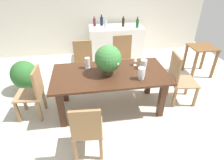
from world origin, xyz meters
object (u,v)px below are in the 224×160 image
kitchen_counter (116,43)px  wine_bottle_tall (94,22)px  dining_table (110,79)px  crystal_vase_center_near (144,63)px  wine_bottle_clear (123,22)px  flower_centerpiece (108,59)px  potted_plant_floor (24,75)px  crystal_vase_right (87,62)px  wine_bottle_green (105,24)px  side_table (201,54)px  wine_glass (135,59)px  chair_head_end (34,91)px  wine_bottle_dark (102,21)px  chair_foot_end (179,77)px  crystal_vase_left (142,72)px  chair_far_right (123,57)px  chair_near_left (87,130)px  wine_bottle_amber (137,23)px  chair_far_left (84,61)px

kitchen_counter → wine_bottle_tall: 0.82m
dining_table → crystal_vase_center_near: 0.66m
dining_table → wine_bottle_clear: 2.34m
flower_centerpiece → potted_plant_floor: 1.95m
crystal_vase_right → wine_bottle_green: bearing=73.5°
side_table → wine_glass: bearing=-158.2°
dining_table → chair_head_end: 1.33m
kitchen_counter → wine_glass: bearing=-89.5°
wine_glass → wine_bottle_dark: 2.20m
chair_foot_end → crystal_vase_right: bearing=87.5°
wine_bottle_tall → wine_glass: bearing=-74.5°
dining_table → chair_head_end: (-1.32, -0.01, -0.11)m
potted_plant_floor → wine_bottle_tall: bearing=43.9°
potted_plant_floor → crystal_vase_left: bearing=-26.5°
chair_far_right → potted_plant_floor: chair_far_right is taller
kitchen_counter → wine_bottle_dark: 0.71m
wine_bottle_dark → wine_bottle_clear: (0.56, -0.19, -0.01)m
chair_near_left → crystal_vase_right: (0.08, 1.26, 0.36)m
wine_bottle_amber → kitchen_counter: bearing=164.7°
side_table → potted_plant_floor: size_ratio=1.03×
chair_head_end → crystal_vase_center_near: chair_head_end is taller
flower_centerpiece → wine_bottle_green: flower_centerpiece is taller
wine_bottle_dark → chair_near_left: bearing=-99.5°
wine_bottle_tall → potted_plant_floor: wine_bottle_tall is taller
wine_bottle_green → side_table: size_ratio=0.38×
chair_far_right → crystal_vase_left: 1.34m
chair_foot_end → crystal_vase_center_near: 0.76m
crystal_vase_left → wine_bottle_tall: 2.68m
crystal_vase_left → potted_plant_floor: (-2.16, 1.08, -0.48)m
crystal_vase_right → wine_bottle_amber: size_ratio=0.74×
chair_near_left → chair_far_left: bearing=-86.6°
chair_far_right → flower_centerpiece: flower_centerpiece is taller
crystal_vase_center_near → wine_bottle_amber: 2.03m
wine_bottle_green → dining_table: bearing=-94.9°
chair_far_left → wine_bottle_tall: (0.36, 1.32, 0.50)m
wine_bottle_dark → chair_far_right: bearing=-76.2°
chair_foot_end → side_table: chair_foot_end is taller
flower_centerpiece → side_table: bearing=22.4°
chair_head_end → crystal_vase_right: crystal_vase_right is taller
chair_far_left → crystal_vase_right: bearing=-84.6°
flower_centerpiece → wine_glass: flower_centerpiece is taller
wine_bottle_dark → wine_bottle_green: bearing=-76.5°
flower_centerpiece → chair_foot_end: bearing=1.0°
crystal_vase_left → wine_bottle_green: wine_bottle_green is taller
chair_far_right → wine_bottle_green: (-0.26, 1.07, 0.47)m
crystal_vase_left → wine_bottle_green: size_ratio=0.73×
chair_near_left → potted_plant_floor: 2.20m
wine_bottle_tall → wine_bottle_clear: wine_bottle_clear is taller
side_table → wine_bottle_clear: bearing=143.1°
crystal_vase_center_near → potted_plant_floor: (-2.30, 0.73, -0.47)m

